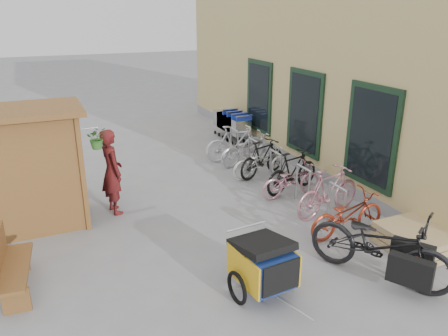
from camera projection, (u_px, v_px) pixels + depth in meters
name	position (u px, v px, depth m)	size (l,w,h in m)	color
ground	(232.00, 248.00, 8.02)	(80.00, 80.00, 0.00)	gray
building	(365.00, 32.00, 13.18)	(6.07, 13.00, 7.00)	tan
kiosk	(24.00, 152.00, 8.36)	(2.49, 1.65, 2.40)	brown
bike_rack	(276.00, 165.00, 10.79)	(0.05, 5.35, 0.86)	#A5A8AD
pallet_stack	(415.00, 240.00, 7.89)	(1.00, 1.20, 0.40)	tan
bench	(8.00, 265.00, 6.63)	(0.56, 1.48, 0.91)	brown
shopping_carts	(231.00, 122.00, 14.56)	(0.58, 1.95, 1.04)	silver
child_trailer	(263.00, 262.00, 6.58)	(1.02, 1.67, 0.97)	navy
cargo_bike	(381.00, 245.00, 6.94)	(1.84, 2.40, 1.21)	black
person_kiosk	(112.00, 172.00, 9.18)	(0.67, 0.44, 1.84)	maroon
bike_0	(347.00, 214.00, 8.34)	(0.59, 1.68, 0.88)	maroon
bike_1	(329.00, 192.00, 9.17)	(0.50, 1.77, 1.06)	#C68091
bike_2	(291.00, 180.00, 10.13)	(0.54, 1.54, 0.81)	#C68091
bike_3	(292.00, 171.00, 10.39)	(0.48, 1.68, 1.01)	black
bike_4	(262.00, 162.00, 11.26)	(0.56, 1.61, 0.85)	silver
bike_5	(262.00, 158.00, 11.37)	(0.46, 1.63, 0.98)	black
bike_6	(248.00, 149.00, 12.21)	(0.60, 1.73, 0.91)	silver
bike_7	(236.00, 143.00, 12.49)	(0.50, 1.77, 1.06)	silver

